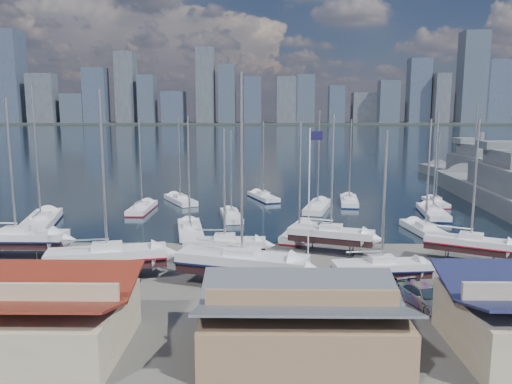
{
  "coord_description": "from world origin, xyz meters",
  "views": [
    {
      "loc": [
        -2.37,
        -54.84,
        14.69
      ],
      "look_at": [
        -3.28,
        8.0,
        4.6
      ],
      "focal_mm": 35.0,
      "sensor_mm": 36.0,
      "label": 1
    }
  ],
  "objects_px": {
    "flagpole": "(310,191)",
    "sailboat_cradle_0": "(16,239)",
    "naval_ship_east": "(510,198)",
    "naval_ship_west": "(473,175)",
    "car_a": "(93,314)"
  },
  "relations": [
    {
      "from": "naval_ship_east",
      "to": "naval_ship_west",
      "type": "distance_m",
      "value": 28.37
    },
    {
      "from": "naval_ship_east",
      "to": "car_a",
      "type": "bearing_deg",
      "value": 134.39
    },
    {
      "from": "sailboat_cradle_0",
      "to": "flagpole",
      "type": "height_order",
      "value": "sailboat_cradle_0"
    },
    {
      "from": "naval_ship_east",
      "to": "flagpole",
      "type": "relative_size",
      "value": 4.07
    },
    {
      "from": "naval_ship_west",
      "to": "flagpole",
      "type": "relative_size",
      "value": 2.99
    },
    {
      "from": "naval_ship_west",
      "to": "sailboat_cradle_0",
      "type": "bearing_deg",
      "value": 122.27
    },
    {
      "from": "flagpole",
      "to": "car_a",
      "type": "bearing_deg",
      "value": -145.97
    },
    {
      "from": "naval_ship_east",
      "to": "flagpole",
      "type": "xyz_separation_m",
      "value": [
        -33.7,
        -31.85,
        6.08
      ]
    },
    {
      "from": "naval_ship_east",
      "to": "car_a",
      "type": "xyz_separation_m",
      "value": [
        -49.9,
        -42.79,
        -1.0
      ]
    },
    {
      "from": "flagpole",
      "to": "sailboat_cradle_0",
      "type": "bearing_deg",
      "value": 171.23
    },
    {
      "from": "sailboat_cradle_0",
      "to": "naval_ship_east",
      "type": "bearing_deg",
      "value": 24.08
    },
    {
      "from": "sailboat_cradle_0",
      "to": "naval_ship_east",
      "type": "relative_size",
      "value": 0.3
    },
    {
      "from": "naval_ship_east",
      "to": "flagpole",
      "type": "bearing_deg",
      "value": 137.17
    },
    {
      "from": "sailboat_cradle_0",
      "to": "car_a",
      "type": "distance_m",
      "value": 20.16
    },
    {
      "from": "sailboat_cradle_0",
      "to": "flagpole",
      "type": "bearing_deg",
      "value": -8.23
    }
  ]
}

